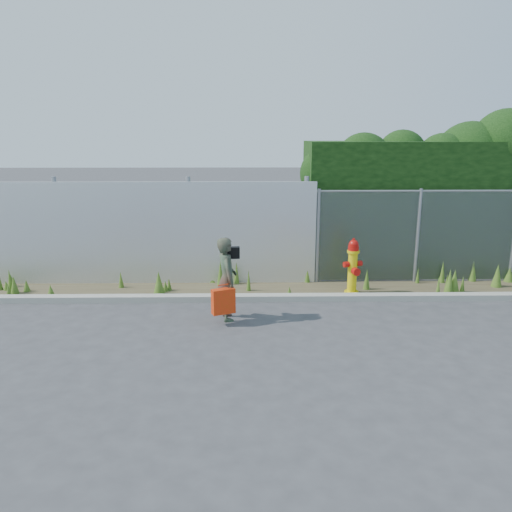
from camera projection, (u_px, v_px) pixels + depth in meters
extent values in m
plane|color=#3A3A3C|center=(276.00, 337.00, 7.99)|extent=(80.00, 80.00, 0.00)
cube|color=gray|center=(271.00, 298.00, 9.72)|extent=(16.00, 0.22, 0.12)
cube|color=#473E28|center=(270.00, 291.00, 10.31)|extent=(16.00, 1.20, 0.01)
cone|color=#385C1B|center=(121.00, 280.00, 10.47)|extent=(0.12, 0.12, 0.35)
cone|color=#385C1B|center=(165.00, 287.00, 10.22)|extent=(0.13, 0.13, 0.24)
cone|color=#385C1B|center=(463.00, 284.00, 10.18)|extent=(0.10, 0.10, 0.35)
cone|color=#385C1B|center=(447.00, 284.00, 10.07)|extent=(0.10, 0.10, 0.42)
cone|color=#385C1B|center=(11.00, 281.00, 10.52)|extent=(0.20, 0.20, 0.29)
cone|color=#385C1B|center=(6.00, 286.00, 10.31)|extent=(0.13, 0.13, 0.20)
cone|color=#385C1B|center=(497.00, 276.00, 10.51)|extent=(0.22, 0.22, 0.50)
cone|color=#385C1B|center=(449.00, 282.00, 10.01)|extent=(0.18, 0.18, 0.54)
cone|color=#385C1B|center=(307.00, 275.00, 10.84)|extent=(0.12, 0.12, 0.36)
cone|color=#385C1B|center=(462.00, 289.00, 10.09)|extent=(0.09, 0.09, 0.23)
cone|color=#385C1B|center=(289.00, 291.00, 10.00)|extent=(0.10, 0.10, 0.19)
cone|color=#385C1B|center=(169.00, 285.00, 10.29)|extent=(0.11, 0.11, 0.27)
cone|color=#385C1B|center=(249.00, 281.00, 10.25)|extent=(0.10, 0.10, 0.45)
cone|color=#385C1B|center=(237.00, 273.00, 10.73)|extent=(0.12, 0.12, 0.49)
cone|color=#385C1B|center=(8.00, 291.00, 9.90)|extent=(0.11, 0.11, 0.28)
cone|color=#385C1B|center=(438.00, 286.00, 9.93)|extent=(0.09, 0.09, 0.42)
cone|color=#385C1B|center=(442.00, 272.00, 10.80)|extent=(0.13, 0.13, 0.49)
cone|color=#385C1B|center=(159.00, 283.00, 10.03)|extent=(0.24, 0.24, 0.48)
cone|color=#385C1B|center=(367.00, 280.00, 10.34)|extent=(0.14, 0.14, 0.44)
cone|color=#385C1B|center=(220.00, 273.00, 10.65)|extent=(0.16, 0.16, 0.53)
cone|color=#385C1B|center=(418.00, 276.00, 10.78)|extent=(0.08, 0.08, 0.35)
cone|color=#385C1B|center=(454.00, 282.00, 10.07)|extent=(0.24, 0.24, 0.50)
cone|color=#385C1B|center=(473.00, 271.00, 10.92)|extent=(0.17, 0.17, 0.47)
cone|color=#385C1B|center=(10.00, 282.00, 10.09)|extent=(0.12, 0.12, 0.51)
cone|color=#385C1B|center=(14.00, 286.00, 10.05)|extent=(0.17, 0.17, 0.38)
cone|color=#385C1B|center=(213.00, 277.00, 10.89)|extent=(0.21, 0.21, 0.24)
cone|color=#385C1B|center=(223.00, 279.00, 10.71)|extent=(0.14, 0.14, 0.25)
cone|color=#385C1B|center=(27.00, 286.00, 10.22)|extent=(0.15, 0.15, 0.26)
cone|color=#385C1B|center=(509.00, 275.00, 10.88)|extent=(0.21, 0.21, 0.34)
cone|color=#385C1B|center=(51.00, 292.00, 9.84)|extent=(0.17, 0.17, 0.28)
cube|color=silver|center=(116.00, 234.00, 10.58)|extent=(8.50, 0.08, 2.20)
cylinder|color=gray|center=(59.00, 231.00, 10.67)|extent=(0.10, 0.10, 2.30)
cylinder|color=gray|center=(190.00, 230.00, 10.71)|extent=(0.10, 0.10, 2.30)
cylinder|color=gray|center=(306.00, 230.00, 10.75)|extent=(0.10, 0.10, 2.30)
cube|color=gray|center=(466.00, 237.00, 10.73)|extent=(6.50, 0.03, 2.00)
cylinder|color=gray|center=(471.00, 191.00, 10.48)|extent=(6.50, 0.04, 0.04)
cylinder|color=gray|center=(318.00, 237.00, 10.67)|extent=(0.07, 0.07, 2.05)
cylinder|color=gray|center=(418.00, 236.00, 10.70)|extent=(0.07, 0.07, 2.05)
cube|color=black|center=(463.00, 207.00, 11.58)|extent=(7.30, 1.60, 3.00)
sphere|color=black|center=(326.00, 173.00, 11.17)|extent=(1.19, 1.19, 1.19)
sphere|color=black|center=(363.00, 161.00, 11.28)|extent=(1.25, 1.25, 1.25)
sphere|color=black|center=(402.00, 154.00, 11.36)|extent=(1.11, 1.11, 1.11)
sphere|color=black|center=(442.00, 158.00, 11.17)|extent=(1.11, 1.11, 1.11)
sphere|color=black|center=(469.00, 157.00, 11.36)|extent=(1.60, 1.60, 1.60)
sphere|color=black|center=(506.00, 143.00, 11.13)|extent=(1.51, 1.51, 1.51)
cylinder|color=yellow|center=(351.00, 292.00, 10.14)|extent=(0.29, 0.29, 0.06)
cylinder|color=yellow|center=(352.00, 273.00, 10.04)|extent=(0.18, 0.18, 0.87)
cylinder|color=yellow|center=(353.00, 252.00, 9.93)|extent=(0.24, 0.24, 0.05)
cylinder|color=#B20F0A|center=(353.00, 248.00, 9.91)|extent=(0.21, 0.21, 0.10)
sphere|color=#B20F0A|center=(354.00, 245.00, 9.90)|extent=(0.19, 0.19, 0.19)
cylinder|color=#B20F0A|center=(354.00, 240.00, 9.87)|extent=(0.05, 0.05, 0.05)
cylinder|color=#B20F0A|center=(346.00, 264.00, 9.99)|extent=(0.10, 0.11, 0.11)
cylinder|color=#B20F0A|center=(360.00, 264.00, 9.99)|extent=(0.10, 0.11, 0.11)
cylinder|color=#B20F0A|center=(354.00, 272.00, 9.88)|extent=(0.15, 0.12, 0.15)
imported|color=#0F6442|center=(227.00, 279.00, 8.62)|extent=(0.45, 0.59, 1.46)
cube|color=#BA340A|center=(223.00, 301.00, 8.45)|extent=(0.39, 0.14, 0.43)
cylinder|color=#BA340A|center=(223.00, 285.00, 8.38)|extent=(0.19, 0.02, 0.02)
cube|color=black|center=(232.00, 253.00, 8.64)|extent=(0.27, 0.11, 0.20)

